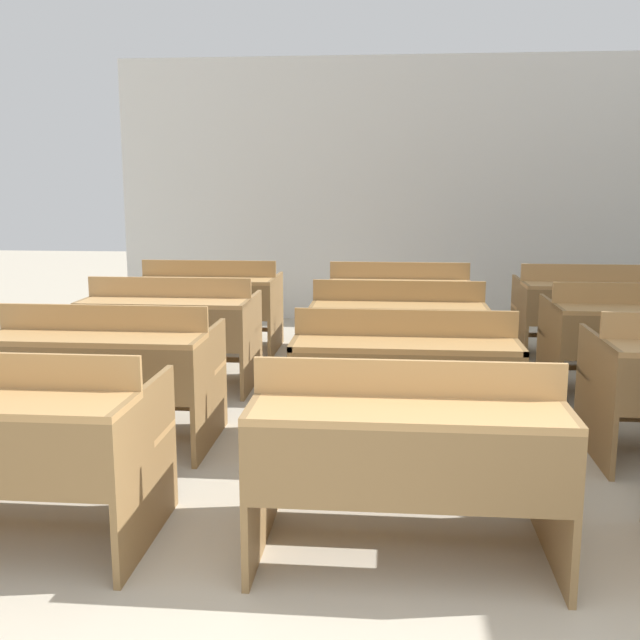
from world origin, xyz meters
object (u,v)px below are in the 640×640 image
(bench_third_left, at_px, (171,328))
(bench_back_left, at_px, (210,302))
(bench_third_center, at_px, (398,332))
(bench_back_center, at_px, (399,304))
(bench_second_center, at_px, (404,376))
(bench_front_left, at_px, (3,440))
(bench_third_right, at_px, (639,336))
(bench_back_right, at_px, (591,308))
(bench_second_left, at_px, (106,369))
(bench_front_center, at_px, (406,451))

(bench_third_left, distance_m, bench_back_left, 1.23)
(bench_third_center, bearing_deg, bench_back_left, 143.10)
(bench_back_center, bearing_deg, bench_second_center, -90.02)
(bench_front_left, bearing_deg, bench_back_center, 65.53)
(bench_third_right, bearing_deg, bench_back_right, 90.55)
(bench_second_left, bearing_deg, bench_third_right, 20.41)
(bench_second_left, distance_m, bench_third_left, 1.25)
(bench_second_center, relative_size, bench_third_center, 1.00)
(bench_third_center, height_order, bench_back_left, same)
(bench_second_center, bearing_deg, bench_third_left, 143.31)
(bench_back_left, height_order, bench_back_right, same)
(bench_third_right, bearing_deg, bench_front_left, -143.59)
(bench_third_right, bearing_deg, bench_second_left, -159.59)
(bench_second_center, distance_m, bench_third_left, 2.10)
(bench_front_left, distance_m, bench_third_left, 2.46)
(bench_third_right, bearing_deg, bench_back_center, 143.18)
(bench_second_center, bearing_deg, bench_second_left, 179.97)
(bench_front_center, height_order, bench_back_right, same)
(bench_third_left, xyz_separation_m, bench_third_center, (1.66, -0.03, 0.00))
(bench_second_left, distance_m, bench_back_right, 4.14)
(bench_third_center, height_order, bench_back_center, same)
(bench_third_right, relative_size, bench_back_right, 1.00)
(bench_third_center, relative_size, bench_back_right, 1.00)
(bench_front_left, height_order, bench_third_right, same)
(bench_third_right, bearing_deg, bench_back_left, 159.68)
(bench_second_center, distance_m, bench_third_right, 2.07)
(bench_second_center, xyz_separation_m, bench_third_center, (-0.02, 1.23, 0.00))
(bench_front_left, height_order, bench_third_center, same)
(bench_second_center, height_order, bench_third_left, same)
(bench_front_left, relative_size, bench_second_left, 1.00)
(bench_third_center, bearing_deg, bench_third_left, 179.12)
(bench_third_center, bearing_deg, bench_front_center, -89.78)
(bench_back_left, xyz_separation_m, bench_back_right, (3.33, -0.03, 0.00))
(bench_third_left, bearing_deg, bench_front_left, -89.78)
(bench_second_left, relative_size, bench_back_center, 1.00)
(bench_front_left, relative_size, bench_third_center, 1.00)
(bench_front_left, distance_m, bench_third_center, 2.94)
(bench_back_right, bearing_deg, bench_back_center, 179.02)
(bench_front_center, bearing_deg, bench_third_center, 90.22)
(bench_second_left, xyz_separation_m, bench_third_right, (3.35, 1.24, 0.00))
(bench_second_center, relative_size, bench_third_left, 1.00)
(bench_back_left, bearing_deg, bench_back_right, -0.53)
(bench_third_right, relative_size, bench_back_center, 1.00)
(bench_second_center, height_order, bench_third_center, same)
(bench_front_left, xyz_separation_m, bench_second_center, (1.68, 1.21, 0.00))
(bench_third_left, bearing_deg, bench_back_center, 35.95)
(bench_third_right, bearing_deg, bench_third_left, 179.82)
(bench_front_left, relative_size, bench_back_center, 1.00)
(bench_front_center, relative_size, bench_back_right, 1.00)
(bench_second_center, distance_m, bench_back_left, 3.00)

